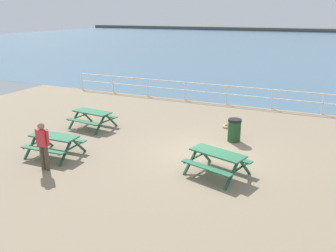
{
  "coord_description": "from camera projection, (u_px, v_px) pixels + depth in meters",
  "views": [
    {
      "loc": [
        3.75,
        -11.6,
        5.05
      ],
      "look_at": [
        -1.63,
        0.33,
        0.8
      ],
      "focal_mm": 37.45,
      "sensor_mm": 36.0,
      "label": 1
    }
  ],
  "objects": [
    {
      "name": "ground_plane",
      "position": [
        204.0,
        157.0,
        13.12
      ],
      "size": [
        30.0,
        24.0,
        0.2
      ],
      "primitive_type": "cube",
      "color": "gray"
    },
    {
      "name": "sea_band",
      "position": [
        305.0,
        44.0,
        58.82
      ],
      "size": [
        142.0,
        90.0,
        0.01
      ],
      "primitive_type": "cube",
      "color": "#476B84",
      "rests_on": "ground"
    },
    {
      "name": "distant_shoreline",
      "position": [
        316.0,
        32.0,
        96.11
      ],
      "size": [
        142.0,
        6.0,
        1.8
      ],
      "primitive_type": "cube",
      "color": "#4C4C47",
      "rests_on": "ground"
    },
    {
      "name": "seaward_railing",
      "position": [
        249.0,
        93.0,
        19.57
      ],
      "size": [
        23.07,
        0.07,
        1.08
      ],
      "color": "white",
      "rests_on": "ground"
    },
    {
      "name": "picnic_table_near_left",
      "position": [
        92.0,
        115.0,
        15.96
      ],
      "size": [
        1.96,
        1.72,
        0.8
      ],
      "rotation": [
        0.0,
        0.0,
        -0.11
      ],
      "color": "#286B47",
      "rests_on": "ground"
    },
    {
      "name": "picnic_table_near_right",
      "position": [
        217.0,
        158.0,
        11.31
      ],
      "size": [
        2.15,
        1.95,
        0.8
      ],
      "rotation": [
        0.0,
        0.0,
        -0.29
      ],
      "color": "#286B47",
      "rests_on": "ground"
    },
    {
      "name": "picnic_table_mid_centre",
      "position": [
        54.0,
        140.0,
        12.83
      ],
      "size": [
        1.85,
        1.6,
        0.8
      ],
      "rotation": [
        0.0,
        0.0,
        0.04
      ],
      "color": "#286B47",
      "rests_on": "ground"
    },
    {
      "name": "visitor",
      "position": [
        43.0,
        143.0,
        11.52
      ],
      "size": [
        0.53,
        0.24,
        1.66
      ],
      "rotation": [
        0.0,
        0.0,
        4.77
      ],
      "color": "#4C4233",
      "rests_on": "ground"
    },
    {
      "name": "litter_bin",
      "position": [
        234.0,
        130.0,
        14.28
      ],
      "size": [
        0.55,
        0.55,
        0.95
      ],
      "color": "#1E4723",
      "rests_on": "ground"
    },
    {
      "name": "rope_coil",
      "position": [
        229.0,
        126.0,
        16.13
      ],
      "size": [
        0.55,
        0.55,
        0.11
      ],
      "primitive_type": "torus",
      "color": "tan",
      "rests_on": "ground"
    }
  ]
}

